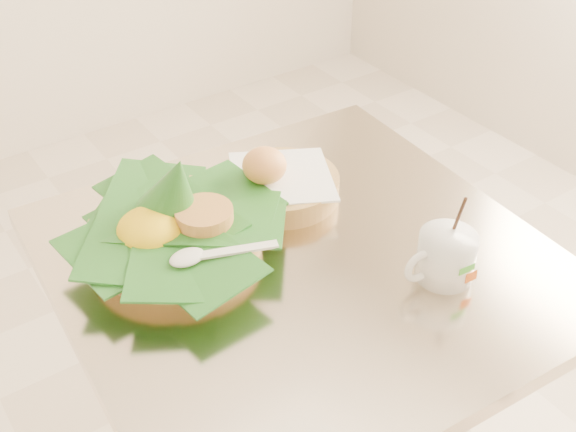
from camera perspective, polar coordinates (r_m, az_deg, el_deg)
cafe_table at (r=1.24m, az=1.03°, el=-11.07°), size 0.74×0.74×0.75m
rice_basket at (r=1.09m, az=-9.00°, el=-0.57°), size 0.33×0.33×0.16m
bread_basket at (r=1.19m, az=-0.69°, el=2.67°), size 0.22×0.22×0.10m
coffee_mug at (r=1.05m, az=12.31°, el=-3.08°), size 0.12×0.09×0.14m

